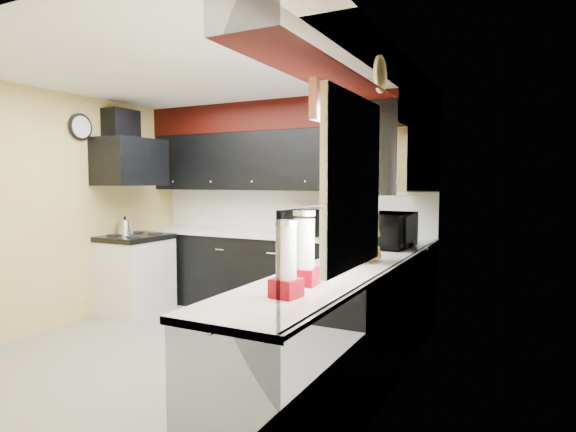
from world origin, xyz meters
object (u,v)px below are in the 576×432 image
object	(u,v)px
microwave	(389,230)
utensil_crock	(359,231)
toaster_oven	(302,222)
kettle	(125,227)
knife_block	(367,229)

from	to	relation	value
microwave	utensil_crock	size ratio (longest dim) A/B	4.09
toaster_oven	kettle	distance (m)	2.14
knife_block	kettle	xyz separation A→B (m)	(-2.77, -0.75, -0.03)
microwave	utensil_crock	bearing A→B (deg)	41.85
toaster_oven	utensil_crock	distance (m)	0.67
toaster_oven	kettle	xyz separation A→B (m)	(-2.01, -0.73, -0.08)
knife_block	microwave	bearing A→B (deg)	-53.29
toaster_oven	microwave	size ratio (longest dim) A/B	0.85
microwave	knife_block	bearing A→B (deg)	36.60
microwave	utensil_crock	xyz separation A→B (m)	(-0.49, 0.59, -0.09)
toaster_oven	microwave	bearing A→B (deg)	-19.52
toaster_oven	knife_block	bearing A→B (deg)	7.87
microwave	kettle	distance (m)	3.17
utensil_crock	kettle	distance (m)	2.78
kettle	toaster_oven	bearing A→B (deg)	19.95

